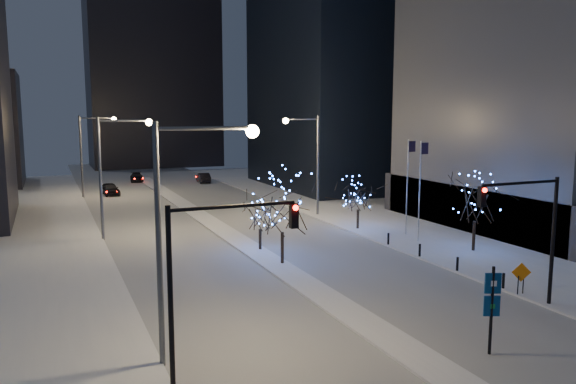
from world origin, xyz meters
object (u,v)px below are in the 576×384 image
construction_sign (521,275)px  holiday_tree_median_far (260,215)px  holiday_tree_median_near (282,204)px  street_lamp_east (310,152)px  street_lamp_w_mid (113,160)px  car_near (110,189)px  holiday_tree_plaza_near (475,200)px  wayfinding_sign (492,301)px  street_lamp_w_far (90,145)px  holiday_tree_plaza_far (358,195)px  car_far (137,177)px  street_lamp_w_near (184,208)px  car_mid (203,178)px  traffic_signal_west (211,261)px  traffic_signal_east (532,221)px

construction_sign → holiday_tree_median_far: bearing=146.3°
holiday_tree_median_near → street_lamp_east: bearing=58.7°
street_lamp_w_mid → car_near: (2.22, 26.21, -5.72)m
street_lamp_w_mid → construction_sign: street_lamp_w_mid is taller
holiday_tree_plaza_near → wayfinding_sign: 18.66m
holiday_tree_median_near → wayfinding_sign: (2.63, -16.73, -1.86)m
street_lamp_w_far → holiday_tree_plaza_far: 36.01m
car_near → holiday_tree_plaza_near: bearing=-68.9°
car_far → holiday_tree_median_far: 47.71m
holiday_tree_median_far → construction_sign: (9.80, -15.74, -1.51)m
street_lamp_w_near → wayfinding_sign: 13.51m
street_lamp_east → holiday_tree_median_near: street_lamp_east is taller
street_lamp_w_mid → car_near: bearing=85.1°
car_mid → car_far: bearing=-24.4°
car_mid → holiday_tree_median_far: 43.27m
holiday_tree_median_far → holiday_tree_plaza_near: 15.97m
car_far → construction_sign: 64.45m
traffic_signal_west → holiday_tree_plaza_near: 26.26m
construction_sign → street_lamp_east: bearing=114.9°
street_lamp_east → car_far: size_ratio=2.21×
street_lamp_w_far → holiday_tree_plaza_near: 46.77m
street_lamp_w_near → holiday_tree_plaza_near: street_lamp_w_near is taller
street_lamp_east → car_mid: bearing=94.8°
holiday_tree_plaza_near → wayfinding_sign: size_ratio=1.47×
car_mid → construction_sign: construction_sign is taller
traffic_signal_east → holiday_tree_median_far: (-8.44, 17.55, -2.01)m
holiday_tree_plaza_near → holiday_tree_plaza_far: 11.12m
street_lamp_w_far → holiday_tree_plaza_far: bearing=-55.9°
street_lamp_w_far → car_far: bearing=62.3°
car_mid → holiday_tree_median_far: (-6.99, -42.66, 2.03)m
traffic_signal_west → holiday_tree_plaza_near: (23.40, 11.88, -0.82)m
street_lamp_w_mid → holiday_tree_median_near: 16.02m
street_lamp_east → car_far: street_lamp_east is taller
holiday_tree_median_far → wayfinding_sign: (2.63, -21.02, -0.36)m
traffic_signal_east → holiday_tree_plaza_near: 12.46m
street_lamp_w_mid → holiday_tree_plaza_far: (20.09, -4.70, -3.34)m
holiday_tree_plaza_near → holiday_tree_plaza_far: size_ratio=1.24×
street_lamp_w_mid → street_lamp_east: bearing=9.0°
street_lamp_w_mid → wayfinding_sign: (12.07, -29.47, -4.11)m
street_lamp_w_mid → holiday_tree_median_far: (9.44, -8.45, -3.75)m
holiday_tree_plaza_near → construction_sign: 10.55m
street_lamp_w_mid → car_mid: size_ratio=2.28×
holiday_tree_median_far → construction_sign: bearing=-58.1°
car_near → car_far: (5.21, 12.96, -0.12)m
street_lamp_east → holiday_tree_median_near: bearing=-121.3°
car_near → holiday_tree_plaza_near: size_ratio=0.80×
holiday_tree_plaza_near → street_lamp_w_near: bearing=-157.5°
street_lamp_w_far → car_near: bearing=28.5°
wayfinding_sign → street_lamp_w_far: bearing=125.1°
wayfinding_sign → construction_sign: wayfinding_sign is taller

